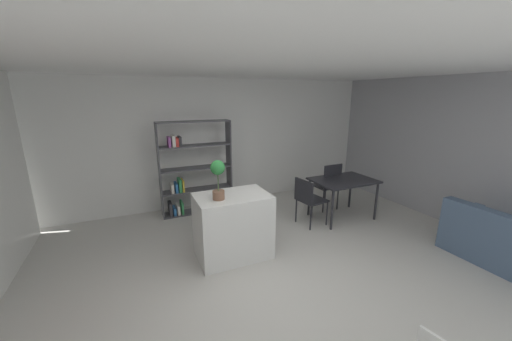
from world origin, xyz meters
The scene contains 10 objects.
ground_plane centered at (0.00, 0.00, 0.00)m, with size 10.21×10.21×0.00m, color beige.
ceiling_slab centered at (0.00, 0.00, 2.64)m, with size 7.42×6.05×0.06m.
back_partition centered at (0.00, 2.99, 1.30)m, with size 7.42×0.06×2.61m, color silver.
right_partition_gray centered at (3.68, 0.00, 1.30)m, with size 0.06×6.05×2.61m, color #9E9EA3.
kitchen_island centered at (-0.28, 0.78, 0.46)m, with size 1.02×0.68×0.93m, color silver.
potted_plant_on_island centered at (-0.50, 0.70, 1.25)m, with size 0.19×0.19×0.53m.
open_bookshelf centered at (-0.50, 2.60, 0.84)m, with size 1.37×0.31×1.80m.
dining_table centered at (2.05, 1.20, 0.67)m, with size 1.13×0.81×0.75m.
dining_chair_far centered at (2.05, 1.63, 0.57)m, with size 0.43×0.46×0.96m.
dining_chair_island_side centered at (1.27, 1.19, 0.52)m, with size 0.50×0.50×0.86m.
Camera 1 is at (-1.50, -2.76, 2.26)m, focal length 20.05 mm.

